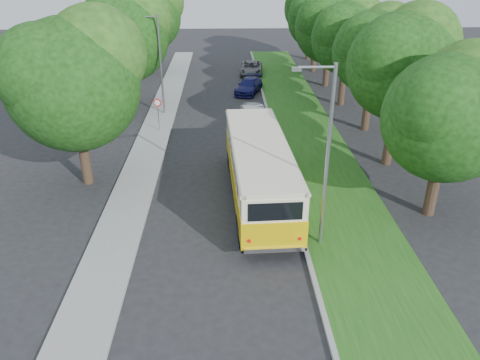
{
  "coord_description": "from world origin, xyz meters",
  "views": [
    {
      "loc": [
        0.19,
        -19.65,
        11.77
      ],
      "look_at": [
        0.89,
        1.03,
        1.5
      ],
      "focal_mm": 35.0,
      "sensor_mm": 36.0,
      "label": 1
    }
  ],
  "objects_px": {
    "vintage_bus": "(259,172)",
    "car_white": "(254,118)",
    "car_silver": "(255,115)",
    "car_grey": "(251,68)",
    "lamppost_near": "(326,154)",
    "lamppost_far": "(159,62)",
    "car_blue": "(249,86)"
  },
  "relations": [
    {
      "from": "lamppost_near",
      "to": "car_blue",
      "type": "distance_m",
      "value": 24.73
    },
    {
      "from": "lamppost_far",
      "to": "vintage_bus",
      "type": "height_order",
      "value": "lamppost_far"
    },
    {
      "from": "lamppost_far",
      "to": "car_grey",
      "type": "xyz_separation_m",
      "value": [
        7.7,
        12.66,
        -3.46
      ]
    },
    {
      "from": "lamppost_near",
      "to": "car_silver",
      "type": "bearing_deg",
      "value": 96.59
    },
    {
      "from": "lamppost_near",
      "to": "lamppost_far",
      "type": "relative_size",
      "value": 1.07
    },
    {
      "from": "lamppost_far",
      "to": "car_blue",
      "type": "height_order",
      "value": "lamppost_far"
    },
    {
      "from": "lamppost_near",
      "to": "vintage_bus",
      "type": "height_order",
      "value": "lamppost_near"
    },
    {
      "from": "lamppost_near",
      "to": "car_white",
      "type": "xyz_separation_m",
      "value": [
        -1.89,
        15.29,
        -3.65
      ]
    },
    {
      "from": "lamppost_near",
      "to": "car_white",
      "type": "relative_size",
      "value": 1.84
    },
    {
      "from": "car_silver",
      "to": "car_blue",
      "type": "distance_m",
      "value": 8.71
    },
    {
      "from": "car_silver",
      "to": "lamppost_near",
      "type": "bearing_deg",
      "value": -85.97
    },
    {
      "from": "vintage_bus",
      "to": "car_silver",
      "type": "bearing_deg",
      "value": 84.86
    },
    {
      "from": "lamppost_near",
      "to": "vintage_bus",
      "type": "relative_size",
      "value": 0.72
    },
    {
      "from": "lamppost_near",
      "to": "car_blue",
      "type": "height_order",
      "value": "lamppost_near"
    },
    {
      "from": "car_white",
      "to": "car_blue",
      "type": "distance_m",
      "value": 9.1
    },
    {
      "from": "car_silver",
      "to": "car_blue",
      "type": "height_order",
      "value": "car_silver"
    },
    {
      "from": "vintage_bus",
      "to": "car_blue",
      "type": "distance_m",
      "value": 20.25
    },
    {
      "from": "vintage_bus",
      "to": "lamppost_near",
      "type": "bearing_deg",
      "value": -63.35
    },
    {
      "from": "car_silver",
      "to": "car_white",
      "type": "distance_m",
      "value": 0.4
    },
    {
      "from": "lamppost_far",
      "to": "car_grey",
      "type": "bearing_deg",
      "value": 58.7
    },
    {
      "from": "lamppost_near",
      "to": "vintage_bus",
      "type": "distance_m",
      "value": 5.49
    },
    {
      "from": "lamppost_near",
      "to": "car_silver",
      "type": "height_order",
      "value": "lamppost_near"
    },
    {
      "from": "lamppost_near",
      "to": "car_grey",
      "type": "bearing_deg",
      "value": 92.22
    },
    {
      "from": "car_silver",
      "to": "car_grey",
      "type": "height_order",
      "value": "car_silver"
    },
    {
      "from": "car_white",
      "to": "car_blue",
      "type": "height_order",
      "value": "car_white"
    },
    {
      "from": "car_silver",
      "to": "car_grey",
      "type": "distance_m",
      "value": 15.5
    },
    {
      "from": "car_silver",
      "to": "car_grey",
      "type": "xyz_separation_m",
      "value": [
        0.61,
        15.49,
        -0.11
      ]
    },
    {
      "from": "car_white",
      "to": "car_grey",
      "type": "distance_m",
      "value": 15.89
    },
    {
      "from": "vintage_bus",
      "to": "car_white",
      "type": "height_order",
      "value": "vintage_bus"
    },
    {
      "from": "car_white",
      "to": "lamppost_far",
      "type": "bearing_deg",
      "value": 150.66
    },
    {
      "from": "car_silver",
      "to": "car_white",
      "type": "height_order",
      "value": "car_silver"
    },
    {
      "from": "lamppost_far",
      "to": "car_blue",
      "type": "relative_size",
      "value": 1.7
    }
  ]
}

